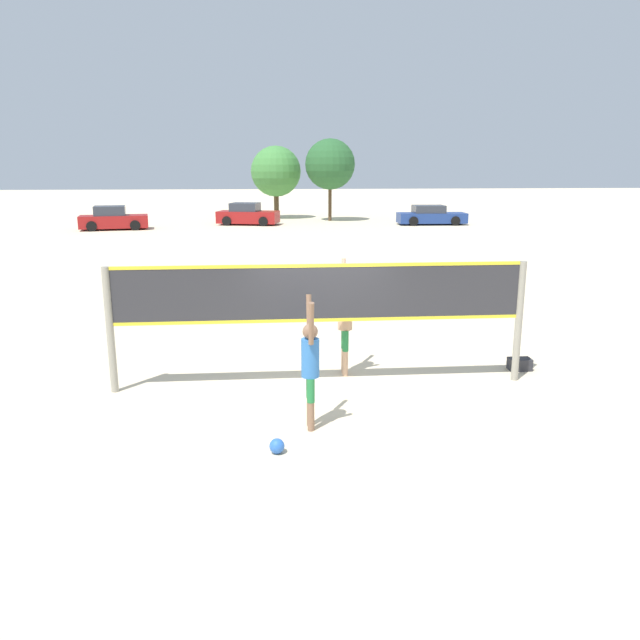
# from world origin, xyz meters

# --- Properties ---
(ground_plane) EXTENTS (200.00, 200.00, 0.00)m
(ground_plane) POSITION_xyz_m (0.00, 0.00, 0.00)
(ground_plane) COLOR beige
(volleyball_net) EXTENTS (7.65, 0.13, 2.30)m
(volleyball_net) POSITION_xyz_m (0.00, 0.00, 1.58)
(volleyball_net) COLOR gray
(volleyball_net) RESTS_ON ground_plane
(player_spiker) EXTENTS (0.28, 0.70, 2.09)m
(player_spiker) POSITION_xyz_m (-0.32, -1.92, 1.10)
(player_spiker) COLOR #8C664C
(player_spiker) RESTS_ON ground_plane
(player_blocker) EXTENTS (0.28, 0.72, 2.26)m
(player_blocker) POSITION_xyz_m (0.54, 0.60, 1.20)
(player_blocker) COLOR tan
(player_blocker) RESTS_ON ground_plane
(volleyball) EXTENTS (0.22, 0.22, 0.22)m
(volleyball) POSITION_xyz_m (-0.86, -2.77, 0.11)
(volleyball) COLOR blue
(volleyball) RESTS_ON ground_plane
(gear_bag) EXTENTS (0.44, 0.28, 0.24)m
(gear_bag) POSITION_xyz_m (4.09, 0.57, 0.12)
(gear_bag) COLOR #2D2D33
(gear_bag) RESTS_ON ground_plane
(parked_car_near) EXTENTS (4.46, 2.44, 1.51)m
(parked_car_near) POSITION_xyz_m (-10.72, 30.27, 0.67)
(parked_car_near) COLOR maroon
(parked_car_near) RESTS_ON ground_plane
(parked_car_mid) EXTENTS (4.72, 1.93, 1.33)m
(parked_car_mid) POSITION_xyz_m (10.50, 31.93, 0.60)
(parked_car_mid) COLOR navy
(parked_car_mid) RESTS_ON ground_plane
(parked_car_far) EXTENTS (4.44, 2.70, 1.51)m
(parked_car_far) POSITION_xyz_m (-2.21, 32.94, 0.67)
(parked_car_far) COLOR maroon
(parked_car_far) RESTS_ON ground_plane
(tree_left_cluster) EXTENTS (3.83, 3.83, 5.49)m
(tree_left_cluster) POSITION_xyz_m (-0.10, 38.29, 3.56)
(tree_left_cluster) COLOR #4C3823
(tree_left_cluster) RESTS_ON ground_plane
(tree_right_cluster) EXTENTS (3.66, 3.66, 5.93)m
(tree_right_cluster) POSITION_xyz_m (3.81, 35.64, 4.09)
(tree_right_cluster) COLOR #4C3823
(tree_right_cluster) RESTS_ON ground_plane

